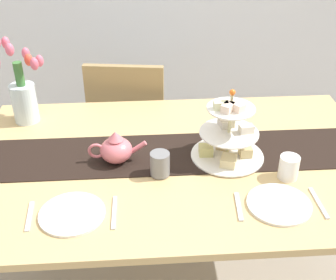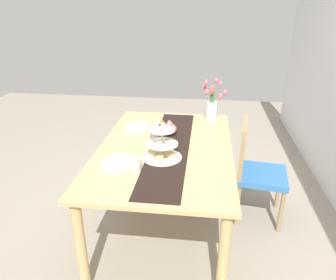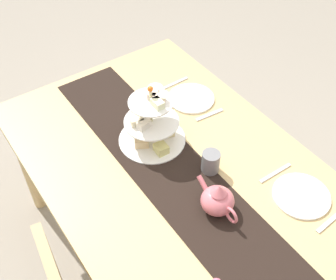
# 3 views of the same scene
# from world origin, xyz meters

# --- Properties ---
(ground_plane) EXTENTS (8.00, 8.00, 0.00)m
(ground_plane) POSITION_xyz_m (0.00, 0.00, 0.00)
(ground_plane) COLOR gray
(dining_table) EXTENTS (1.68, 1.07, 0.76)m
(dining_table) POSITION_xyz_m (0.00, 0.00, 0.67)
(dining_table) COLOR tan
(dining_table) RESTS_ON ground_plane
(chair_left) EXTENTS (0.47, 0.47, 0.91)m
(chair_left) POSITION_xyz_m (-0.22, 0.76, 0.50)
(chair_left) COLOR #9C8254
(chair_left) RESTS_ON ground_plane
(table_runner) EXTENTS (1.58, 0.31, 0.00)m
(table_runner) POSITION_xyz_m (0.00, 0.04, 0.76)
(table_runner) COLOR black
(table_runner) RESTS_ON dining_table
(tiered_cake_stand) EXTENTS (0.30, 0.30, 0.30)m
(tiered_cake_stand) POSITION_xyz_m (0.20, -0.00, 0.86)
(tiered_cake_stand) COLOR beige
(tiered_cake_stand) RESTS_ON table_runner
(teapot) EXTENTS (0.24, 0.13, 0.14)m
(teapot) POSITION_xyz_m (-0.25, 0.00, 0.82)
(teapot) COLOR #D66B75
(teapot) RESTS_ON table_runner
(tulip_vase) EXTENTS (0.21, 0.23, 0.40)m
(tulip_vase) POSITION_xyz_m (-0.68, 0.37, 0.91)
(tulip_vase) COLOR silver
(tulip_vase) RESTS_ON dining_table
(dinner_plate_left) EXTENTS (0.23, 0.23, 0.01)m
(dinner_plate_left) POSITION_xyz_m (-0.40, -0.32, 0.77)
(dinner_plate_left) COLOR white
(dinner_plate_left) RESTS_ON dining_table
(fork_left) EXTENTS (0.03, 0.15, 0.01)m
(fork_left) POSITION_xyz_m (-0.54, -0.32, 0.76)
(fork_left) COLOR silver
(fork_left) RESTS_ON dining_table
(knife_left) EXTENTS (0.02, 0.17, 0.01)m
(knife_left) POSITION_xyz_m (-0.25, -0.32, 0.76)
(knife_left) COLOR silver
(knife_left) RESTS_ON dining_table
(dinner_plate_right) EXTENTS (0.23, 0.23, 0.01)m
(dinner_plate_right) POSITION_xyz_m (0.33, -0.32, 0.77)
(dinner_plate_right) COLOR white
(dinner_plate_right) RESTS_ON dining_table
(fork_right) EXTENTS (0.03, 0.15, 0.01)m
(fork_right) POSITION_xyz_m (0.19, -0.32, 0.76)
(fork_right) COLOR silver
(fork_right) RESTS_ON dining_table
(knife_right) EXTENTS (0.02, 0.17, 0.01)m
(knife_right) POSITION_xyz_m (0.48, -0.32, 0.76)
(knife_right) COLOR silver
(knife_right) RESTS_ON dining_table
(mug_grey) EXTENTS (0.08, 0.08, 0.09)m
(mug_grey) POSITION_xyz_m (-0.08, -0.10, 0.81)
(mug_grey) COLOR slate
(mug_grey) RESTS_ON table_runner
(mug_white_text) EXTENTS (0.08, 0.08, 0.09)m
(mug_white_text) POSITION_xyz_m (0.41, -0.16, 0.81)
(mug_white_text) COLOR white
(mug_white_text) RESTS_ON dining_table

